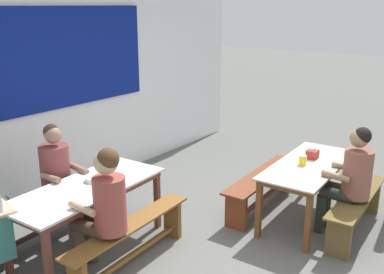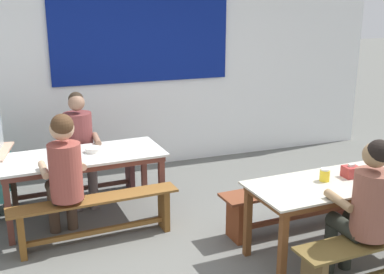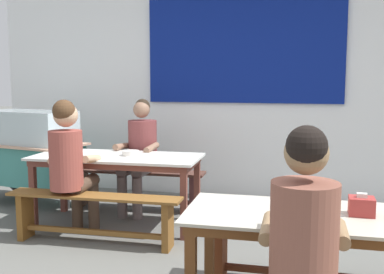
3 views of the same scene
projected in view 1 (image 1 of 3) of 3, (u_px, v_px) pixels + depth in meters
The scene contains 14 objects.
ground_plane at pixel (247, 239), 4.95m from camera, with size 40.00×40.00×0.00m, color #60615C.
backdrop_wall at pixel (78, 80), 6.09m from camera, with size 7.01×0.23×2.94m.
dining_table_far at pixel (87, 192), 4.59m from camera, with size 1.77×0.83×0.73m.
dining_table_near at pixel (309, 169), 5.24m from camera, with size 1.65×0.77×0.73m.
bench_far_back at pixel (53, 208), 5.00m from camera, with size 1.63×0.36×0.46m.
bench_far_front at pixel (131, 239), 4.38m from camera, with size 1.66×0.33×0.46m.
bench_near_back at pixel (262, 185), 5.66m from camera, with size 1.65×0.39×0.46m.
bench_near_front at pixel (356, 208), 5.03m from camera, with size 1.54×0.37×0.46m.
person_near_front at pixel (350, 175), 4.83m from camera, with size 0.43×0.55×1.30m.
person_center_facing at pixel (59, 174), 4.91m from camera, with size 0.45×0.59×1.29m.
person_left_back_turned at pixel (104, 204), 4.08m from camera, with size 0.44×0.59×1.33m.
tissue_box at pixel (312, 154), 5.38m from camera, with size 0.14×0.12×0.13m.
condiment_jar at pixel (303, 160), 5.16m from camera, with size 0.09×0.09×0.12m.
soup_bowl at pixel (93, 179), 4.69m from camera, with size 0.18×0.18×0.05m, color silver.
Camera 1 is at (-3.89, -2.15, 2.54)m, focal length 41.02 mm.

